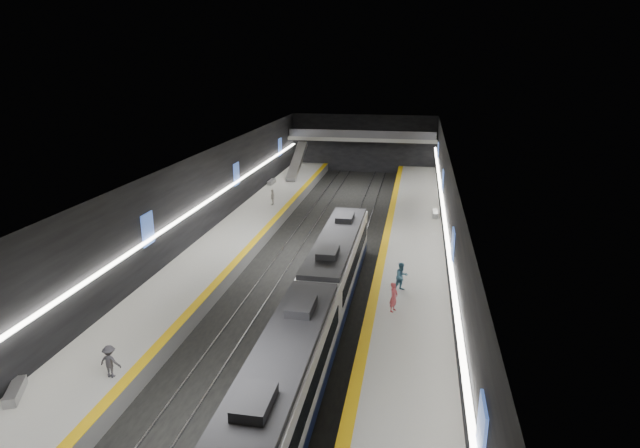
% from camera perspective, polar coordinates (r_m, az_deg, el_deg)
% --- Properties ---
extents(ground, '(70.00, 70.00, 0.00)m').
position_cam_1_polar(ground, '(42.85, -0.40, -3.80)').
color(ground, black).
rests_on(ground, ground).
extents(ceiling, '(20.00, 70.00, 0.04)m').
position_cam_1_polar(ceiling, '(40.66, -0.42, 6.78)').
color(ceiling, beige).
rests_on(ceiling, wall_left).
extents(wall_left, '(0.04, 70.00, 8.00)m').
position_cam_1_polar(wall_left, '(44.50, -13.17, 1.96)').
color(wall_left, black).
rests_on(wall_left, ground).
extents(wall_right, '(0.04, 70.00, 8.00)m').
position_cam_1_polar(wall_right, '(40.95, 13.47, 0.61)').
color(wall_right, black).
rests_on(wall_right, ground).
extents(wall_back, '(20.00, 0.04, 8.00)m').
position_cam_1_polar(wall_back, '(75.50, 4.67, 8.55)').
color(wall_back, black).
rests_on(wall_back, ground).
extents(platform_left, '(5.00, 70.00, 1.00)m').
position_cam_1_polar(platform_left, '(44.62, -9.91, -2.51)').
color(platform_left, slate).
rests_on(platform_left, ground).
extents(tile_surface_left, '(5.00, 70.00, 0.02)m').
position_cam_1_polar(tile_surface_left, '(44.45, -9.94, -1.89)').
color(tile_surface_left, '#A5A5A0').
rests_on(tile_surface_left, platform_left).
extents(tactile_strip_left, '(0.60, 70.00, 0.02)m').
position_cam_1_polar(tactile_strip_left, '(43.75, -7.24, -2.07)').
color(tactile_strip_left, '#DEA90B').
rests_on(tactile_strip_left, platform_left).
extents(platform_right, '(5.00, 70.00, 1.00)m').
position_cam_1_polar(platform_right, '(41.99, 9.72, -3.78)').
color(platform_right, slate).
rests_on(platform_right, ground).
extents(tile_surface_right, '(5.00, 70.00, 0.02)m').
position_cam_1_polar(tile_surface_right, '(41.81, 9.76, -3.13)').
color(tile_surface_right, '#A5A5A0').
rests_on(tile_surface_right, platform_right).
extents(tactile_strip_right, '(0.60, 70.00, 0.02)m').
position_cam_1_polar(tactile_strip_right, '(41.87, 6.75, -2.94)').
color(tactile_strip_right, '#DEA90B').
rests_on(tactile_strip_right, platform_right).
extents(rails, '(6.52, 70.00, 0.12)m').
position_cam_1_polar(rails, '(42.83, -0.40, -3.72)').
color(rails, gray).
rests_on(rails, ground).
extents(train, '(2.69, 30.04, 3.60)m').
position_cam_1_polar(train, '(29.84, -0.40, -9.02)').
color(train, '#0E1635').
rests_on(train, ground).
extents(ad_posters, '(19.94, 53.50, 2.20)m').
position_cam_1_polar(ad_posters, '(42.39, -0.16, 2.37)').
color(ad_posters, '#3C5DB5').
rests_on(ad_posters, wall_left).
extents(cove_light_left, '(0.25, 68.60, 0.12)m').
position_cam_1_polar(cove_light_left, '(44.47, -12.91, 1.70)').
color(cove_light_left, white).
rests_on(cove_light_left, wall_left).
extents(cove_light_right, '(0.25, 68.60, 0.12)m').
position_cam_1_polar(cove_light_right, '(41.00, 13.17, 0.36)').
color(cove_light_right, white).
rests_on(cove_light_right, wall_right).
extents(mezzanine_bridge, '(20.00, 3.00, 1.50)m').
position_cam_1_polar(mezzanine_bridge, '(73.31, 4.52, 9.11)').
color(mezzanine_bridge, gray).
rests_on(mezzanine_bridge, wall_left).
extents(escalator, '(1.20, 7.50, 3.92)m').
position_cam_1_polar(escalator, '(68.13, -2.49, 6.70)').
color(escalator, '#99999E').
rests_on(escalator, platform_left).
extents(bench_left_near, '(1.29, 1.98, 0.47)m').
position_cam_1_polar(bench_left_near, '(28.35, -29.76, -15.27)').
color(bench_left_near, '#99999E').
rests_on(bench_left_near, platform_left).
extents(bench_left_far, '(0.57, 1.95, 0.47)m').
position_cam_1_polar(bench_left_far, '(64.28, -5.19, 4.48)').
color(bench_left_far, '#99999E').
rests_on(bench_left_far, platform_left).
extents(bench_right_far, '(0.56, 1.95, 0.47)m').
position_cam_1_polar(bench_right_far, '(52.05, 12.21, 1.09)').
color(bench_right_far, '#99999E').
rests_on(bench_right_far, platform_right).
extents(passenger_right_a, '(0.66, 0.78, 1.81)m').
position_cam_1_polar(passenger_right_a, '(32.14, 7.86, -7.75)').
color(passenger_right_a, '#CA4B54').
rests_on(passenger_right_a, platform_right).
extents(passenger_right_b, '(1.17, 1.14, 1.90)m').
position_cam_1_polar(passenger_right_b, '(34.92, 8.69, -5.61)').
color(passenger_right_b, teal).
rests_on(passenger_right_b, platform_right).
extents(passenger_left_a, '(0.44, 0.99, 1.67)m').
position_cam_1_polar(passenger_left_a, '(54.77, -5.09, 2.87)').
color(passenger_left_a, '#BDB6AD').
rests_on(passenger_left_a, platform_left).
extents(passenger_left_b, '(1.08, 0.66, 1.62)m').
position_cam_1_polar(passenger_left_b, '(27.67, -21.49, -13.51)').
color(passenger_left_b, '#3B3940').
rests_on(passenger_left_b, platform_left).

